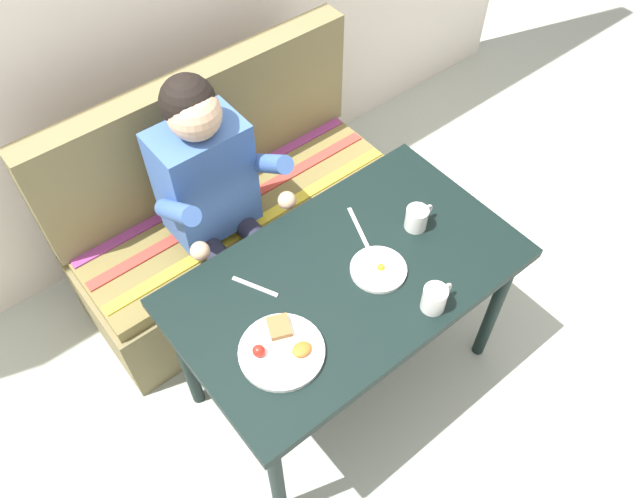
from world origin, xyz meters
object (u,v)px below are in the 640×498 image
coffee_mug (435,298)px  person (216,193)px  fork (255,287)px  couch (234,218)px  plate_eggs (379,269)px  plate_breakfast (281,349)px  knife (359,228)px  coffee_mug_second (417,218)px  table (347,288)px

coffee_mug → person: bearing=108.0°
person → coffee_mug: size_ratio=10.27×
person → fork: size_ratio=7.13×
couch → plate_eggs: bearing=-83.7°
plate_breakfast → knife: plate_breakfast is taller
coffee_mug → fork: size_ratio=0.69×
fork → plate_breakfast: bearing=-133.1°
plate_breakfast → plate_eggs: size_ratio=1.39×
person → knife: person is taller
person → fork: (-0.13, -0.43, -0.01)m
plate_breakfast → coffee_mug_second: 0.69m
coffee_mug_second → knife: (-0.17, 0.12, -0.04)m
plate_breakfast → fork: 0.26m
table → knife: (0.16, 0.13, 0.08)m
table → coffee_mug_second: coffee_mug_second is taller
couch → knife: (0.16, -0.63, 0.40)m
plate_eggs → knife: 0.20m
coffee_mug → fork: (-0.41, 0.43, -0.05)m
plate_breakfast → plate_eggs: (0.44, 0.04, -0.00)m
coffee_mug_second → person: bearing=129.4°
coffee_mug → knife: bearing=85.9°
plate_eggs → knife: size_ratio=0.97×
plate_breakfast → coffee_mug_second: coffee_mug_second is taller
coffee_mug_second → plate_breakfast: bearing=-171.2°
coffee_mug_second → plate_eggs: bearing=-165.0°
table → coffee_mug: coffee_mug is taller
table → plate_eggs: plate_eggs is taller
plate_eggs → coffee_mug: 0.23m
plate_eggs → coffee_mug: coffee_mug is taller
table → plate_breakfast: (-0.35, -0.09, 0.09)m
couch → plate_breakfast: (-0.35, -0.86, 0.41)m
coffee_mug_second → fork: bearing=166.5°
table → fork: (-0.28, 0.15, 0.08)m
coffee_mug_second → knife: coffee_mug_second is taller
plate_breakfast → couch: bearing=67.8°
person → coffee_mug_second: bearing=-50.6°
coffee_mug_second → knife: size_ratio=0.59×
table → person: bearing=104.0°
coffee_mug_second → fork: coffee_mug_second is taller
couch → knife: size_ratio=7.20×
table → knife: size_ratio=6.00×
couch → fork: (-0.28, -0.61, 0.40)m
coffee_mug → plate_breakfast: bearing=159.9°
couch → plate_breakfast: couch is taller
table → coffee_mug: size_ratio=10.17×
table → knife: bearing=38.8°
couch → fork: size_ratio=8.47×
table → person: (-0.15, 0.59, 0.09)m
coffee_mug → knife: size_ratio=0.59×
couch → fork: 0.78m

